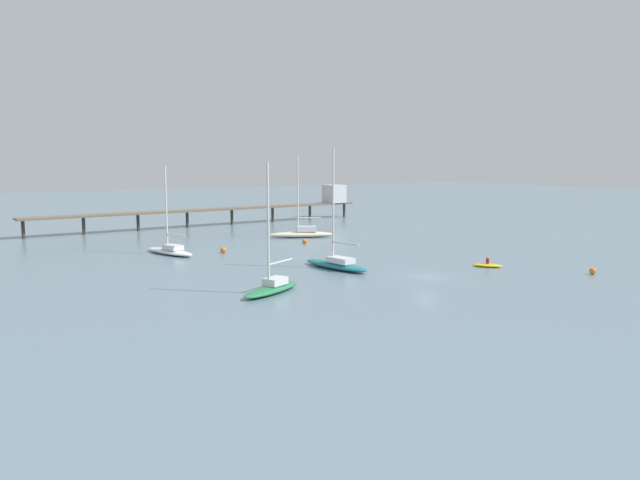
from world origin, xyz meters
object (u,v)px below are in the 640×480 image
sailboat_white (170,249)px  mooring_buoy_outer (593,271)px  mooring_buoy_mid (305,241)px  mooring_buoy_near (223,250)px  sailboat_teal (337,262)px  dinghy_yellow (487,265)px  pier (266,203)px  sailboat_cream (302,232)px  sailboat_green (272,285)px

sailboat_white → mooring_buoy_outer: sailboat_white is taller
mooring_buoy_mid → mooring_buoy_outer: (12.79, -35.30, -0.01)m
mooring_buoy_near → mooring_buoy_outer: 42.08m
sailboat_teal → mooring_buoy_outer: 25.97m
dinghy_yellow → mooring_buoy_mid: size_ratio=4.71×
dinghy_yellow → sailboat_white: bearing=134.1°
sailboat_white → sailboat_teal: size_ratio=0.85×
pier → mooring_buoy_outer: (3.71, -64.74, -3.27)m
sailboat_cream → mooring_buoy_near: bearing=-153.4°
sailboat_white → sailboat_teal: sailboat_teal is taller
pier → mooring_buoy_outer: 64.93m
pier → sailboat_teal: size_ratio=4.91×
sailboat_teal → dinghy_yellow: (14.49, -7.70, -0.50)m
sailboat_teal → mooring_buoy_mid: bearing=68.8°
sailboat_white → sailboat_cream: bearing=14.2°
pier → dinghy_yellow: 56.16m
mooring_buoy_near → mooring_buoy_mid: size_ratio=1.11×
sailboat_cream → mooring_buoy_outer: 42.43m
pier → mooring_buoy_near: (-22.11, -31.51, -3.22)m
sailboat_green → mooring_buoy_outer: 32.86m
sailboat_white → mooring_buoy_mid: bearing=-1.3°
mooring_buoy_near → sailboat_cream: bearing=26.6°
mooring_buoy_near → pier: bearing=54.9°
mooring_buoy_mid → mooring_buoy_outer: bearing=-70.1°
pier → sailboat_white: size_ratio=5.75×
sailboat_white → dinghy_yellow: (26.14, -27.02, -0.40)m
sailboat_green → mooring_buoy_outer: bearing=-17.0°
sailboat_cream → mooring_buoy_near: (-16.14, -8.08, -0.37)m
mooring_buoy_outer → sailboat_cream: bearing=103.2°
pier → mooring_buoy_near: bearing=-125.1°
sailboat_green → dinghy_yellow: 25.82m
pier → sailboat_green: (-27.72, -55.15, -2.94)m
sailboat_cream → dinghy_yellow: size_ratio=3.72×
sailboat_teal → dinghy_yellow: sailboat_teal is taller
sailboat_green → sailboat_teal: 13.21m
mooring_buoy_mid → mooring_buoy_outer: 37.55m
dinghy_yellow → mooring_buoy_near: bearing=129.5°
mooring_buoy_outer → mooring_buoy_near: bearing=127.8°
sailboat_cream → sailboat_teal: sailboat_teal is taller
pier → sailboat_cream: sailboat_cream is taller
sailboat_cream → sailboat_white: bearing=-165.8°
sailboat_cream → mooring_buoy_near: 18.05m
sailboat_teal → mooring_buoy_mid: 20.27m
sailboat_white → mooring_buoy_near: 6.46m
sailboat_white → mooring_buoy_mid: sailboat_white is taller
dinghy_yellow → mooring_buoy_outer: 10.38m
sailboat_cream → mooring_buoy_outer: sailboat_cream is taller
sailboat_green → sailboat_cream: size_ratio=0.93×
sailboat_white → mooring_buoy_mid: size_ratio=15.59×
sailboat_cream → mooring_buoy_outer: bearing=-76.8°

